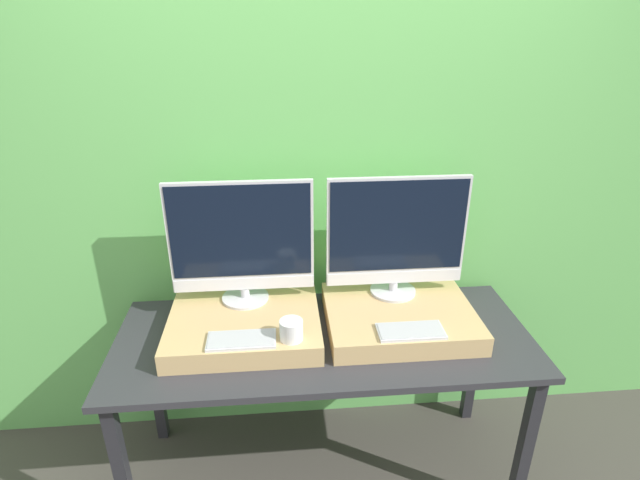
{
  "coord_description": "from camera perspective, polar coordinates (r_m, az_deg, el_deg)",
  "views": [
    {
      "loc": [
        -0.17,
        -1.41,
        2.03
      ],
      "look_at": [
        0.0,
        0.54,
        1.15
      ],
      "focal_mm": 28.0,
      "sensor_mm": 36.0,
      "label": 1
    }
  ],
  "objects": [
    {
      "name": "monitor_right",
      "position": [
        2.2,
        8.75,
        0.48
      ],
      "size": [
        0.61,
        0.21,
        0.55
      ],
      "color": "silver",
      "rests_on": "wooden_riser_right"
    },
    {
      "name": "mug",
      "position": [
        1.97,
        -3.3,
        -10.22
      ],
      "size": [
        0.09,
        0.09,
        0.08
      ],
      "color": "white",
      "rests_on": "wooden_riser_left"
    },
    {
      "name": "wooden_riser_left",
      "position": [
        2.18,
        -8.61,
        -9.53
      ],
      "size": [
        0.63,
        0.51,
        0.09
      ],
      "color": "tan",
      "rests_on": "workbench"
    },
    {
      "name": "keyboard_right",
      "position": [
        2.06,
        10.33,
        -10.19
      ],
      "size": [
        0.27,
        0.12,
        0.01
      ],
      "color": "silver",
      "rests_on": "wooden_riser_right"
    },
    {
      "name": "keyboard_left",
      "position": [
        2.0,
        -8.96,
        -11.2
      ],
      "size": [
        0.27,
        0.12,
        0.01
      ],
      "color": "silver",
      "rests_on": "wooden_riser_left"
    },
    {
      "name": "wooden_riser_right",
      "position": [
        2.23,
        9.05,
        -8.67
      ],
      "size": [
        0.63,
        0.51,
        0.09
      ],
      "color": "tan",
      "rests_on": "workbench"
    },
    {
      "name": "wall_back",
      "position": [
        2.31,
        -0.52,
        5.76
      ],
      "size": [
        8.0,
        0.04,
        2.6
      ],
      "color": "#66B75B",
      "rests_on": "ground_plane"
    },
    {
      "name": "workbench",
      "position": [
        2.21,
        0.45,
        -12.59
      ],
      "size": [
        1.77,
        0.71,
        0.79
      ],
      "color": "#2D2D33",
      "rests_on": "ground_plane"
    },
    {
      "name": "monitor_left",
      "position": [
        2.14,
        -8.97,
        -0.17
      ],
      "size": [
        0.61,
        0.21,
        0.55
      ],
      "color": "silver",
      "rests_on": "wooden_riser_left"
    }
  ]
}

